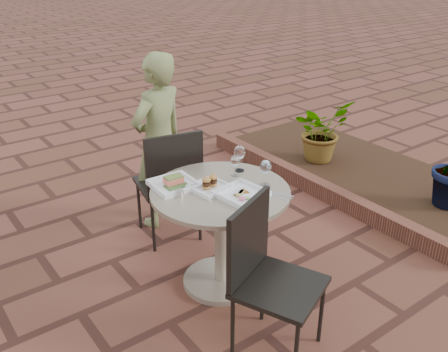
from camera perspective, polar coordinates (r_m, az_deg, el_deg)
ground at (r=3.72m, az=-3.94°, el=-10.46°), size 60.00×60.00×0.00m
cafe_table at (r=3.31m, az=-0.42°, el=-5.40°), size 0.90×0.90×0.73m
chair_far at (r=3.79m, az=-6.11°, el=-0.16°), size 0.52×0.52×0.93m
chair_near at (r=2.79m, az=4.71°, el=-10.36°), size 0.58×0.58×0.93m
diner at (r=4.02m, az=-7.46°, el=3.88°), size 0.60×0.47×1.43m
plate_salmon at (r=3.24m, az=-5.75°, el=-0.87°), size 0.28×0.28×0.07m
plate_sliders at (r=3.19m, az=-1.64°, el=-1.07°), size 0.25×0.25×0.14m
plate_tuna at (r=3.11m, az=1.99°, el=-2.01°), size 0.30×0.30×0.03m
wine_glass_right at (r=3.21m, az=4.77°, el=0.98°), size 0.07×0.07×0.17m
wine_glass_mid at (r=3.34m, az=1.28°, el=1.69°), size 0.06×0.06×0.15m
wine_glass_far at (r=3.40m, az=1.79°, el=2.64°), size 0.08×0.08×0.19m
steel_ramekin at (r=3.12m, az=-5.09°, el=-1.95°), size 0.07×0.07×0.04m
cutlery_set at (r=3.14m, az=6.24°, el=-2.20°), size 0.15×0.21×0.00m
planter_curb at (r=4.78m, az=10.32°, el=-1.13°), size 0.12×3.00×0.15m
mulch_bed at (r=5.29m, az=15.56°, el=0.49°), size 1.30×3.00×0.06m
potted_plant_a at (r=5.29m, az=11.03°, el=5.14°), size 0.60×0.53×0.65m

